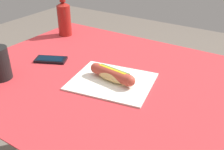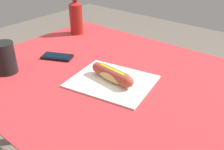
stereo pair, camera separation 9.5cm
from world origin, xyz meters
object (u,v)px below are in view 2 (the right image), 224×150
(hot_dog, at_px, (112,74))
(drinking_cup, at_px, (5,58))
(cell_phone, at_px, (57,57))
(soda_bottle, at_px, (76,17))

(hot_dog, distance_m, drinking_cup, 0.43)
(hot_dog, relative_size, cell_phone, 1.34)
(hot_dog, height_order, soda_bottle, soda_bottle)
(cell_phone, xyz_separation_m, soda_bottle, (-0.16, 0.28, 0.09))
(hot_dog, bearing_deg, drinking_cup, -151.41)
(cell_phone, distance_m, drinking_cup, 0.23)
(hot_dog, distance_m, cell_phone, 0.32)
(cell_phone, bearing_deg, soda_bottle, 120.33)
(soda_bottle, xyz_separation_m, drinking_cup, (0.11, -0.49, -0.03))
(cell_phone, relative_size, soda_bottle, 0.69)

